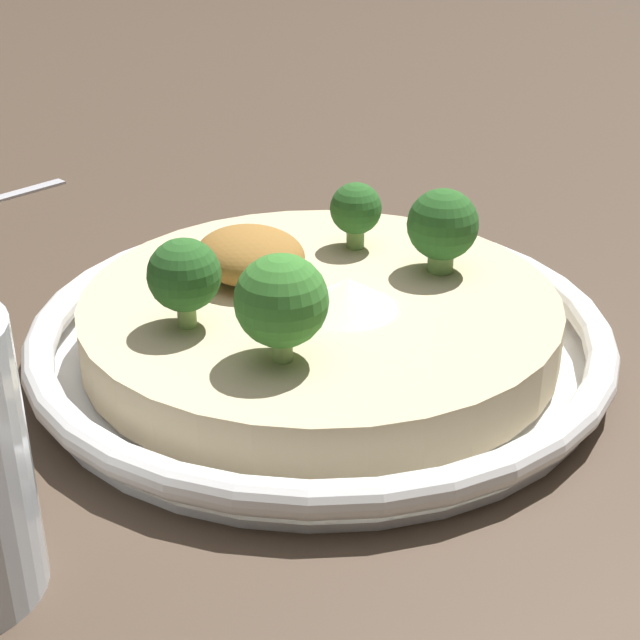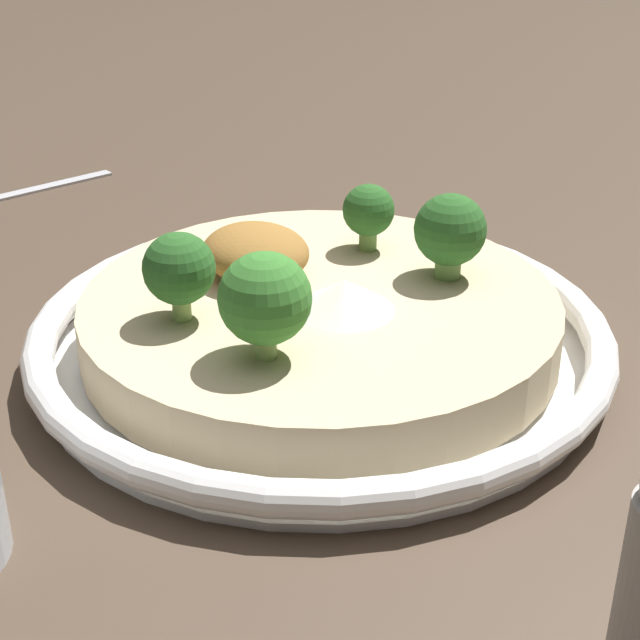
% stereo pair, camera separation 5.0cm
% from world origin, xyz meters
% --- Properties ---
extents(ground_plane, '(6.00, 6.00, 0.00)m').
position_xyz_m(ground_plane, '(0.00, 0.00, 0.00)').
color(ground_plane, '#47382B').
extents(risotto_bowl, '(0.30, 0.30, 0.04)m').
position_xyz_m(risotto_bowl, '(0.00, 0.00, 0.02)').
color(risotto_bowl, white).
rests_on(risotto_bowl, ground_plane).
extents(cheese_sprinkle, '(0.05, 0.05, 0.02)m').
position_xyz_m(cheese_sprinkle, '(0.02, 0.00, 0.04)').
color(cheese_sprinkle, white).
rests_on(cheese_sprinkle, risotto_bowl).
extents(crispy_onion_garnish, '(0.06, 0.05, 0.03)m').
position_xyz_m(crispy_onion_garnish, '(-0.04, -0.01, 0.05)').
color(crispy_onion_garnish, olive).
rests_on(crispy_onion_garnish, risotto_bowl).
extents(broccoli_front_left, '(0.03, 0.03, 0.04)m').
position_xyz_m(broccoli_front_left, '(-0.02, -0.07, 0.06)').
color(broccoli_front_left, '#84A856').
rests_on(broccoli_front_left, risotto_bowl).
extents(broccoli_front, '(0.04, 0.04, 0.05)m').
position_xyz_m(broccoli_front, '(0.04, -0.06, 0.06)').
color(broccoli_front, '#84A856').
rests_on(broccoli_front, risotto_bowl).
extents(broccoli_back, '(0.03, 0.03, 0.04)m').
position_xyz_m(broccoli_back, '(-0.03, 0.06, 0.06)').
color(broccoli_back, '#668E47').
rests_on(broccoli_back, risotto_bowl).
extents(broccoli_back_right, '(0.04, 0.04, 0.05)m').
position_xyz_m(broccoli_back_right, '(0.02, 0.07, 0.06)').
color(broccoli_back_right, '#668E47').
rests_on(broccoli_back_right, risotto_bowl).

